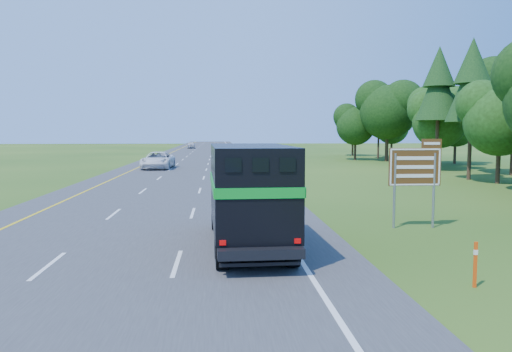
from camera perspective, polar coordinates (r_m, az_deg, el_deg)
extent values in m
plane|color=#224813|center=(13.37, -17.77, -12.00)|extent=(300.00, 300.00, 0.00)
cube|color=#38383A|center=(62.62, -7.11, 1.54)|extent=(15.00, 260.00, 0.04)
cube|color=yellow|center=(63.13, -12.10, 1.52)|extent=(0.15, 260.00, 0.01)
cube|color=white|center=(62.59, -2.07, 1.60)|extent=(0.15, 260.00, 0.01)
cylinder|color=black|center=(19.73, -4.60, -4.58)|extent=(0.37, 1.06, 1.05)
cylinder|color=black|center=(19.88, 1.20, -4.49)|extent=(0.37, 1.06, 1.05)
cylinder|color=black|center=(15.23, -4.12, -7.47)|extent=(0.37, 1.06, 1.05)
cylinder|color=black|center=(15.43, 3.40, -7.30)|extent=(0.37, 1.06, 1.05)
cylinder|color=black|center=(14.12, -3.95, -8.48)|extent=(0.37, 1.06, 1.05)
cylinder|color=black|center=(14.33, 4.17, -8.27)|extent=(0.37, 1.06, 1.05)
cube|color=black|center=(16.76, -0.87, -5.89)|extent=(2.54, 7.70, 0.27)
cube|color=black|center=(19.52, -1.68, -1.24)|extent=(2.39, 1.79, 1.81)
cube|color=black|center=(20.35, -1.88, 0.37)|extent=(2.10, 0.13, 0.57)
cube|color=black|center=(15.89, -0.65, -1.23)|extent=(2.57, 5.61, 2.62)
cube|color=#079020|center=(13.12, 0.52, -1.99)|extent=(2.39, 0.12, 0.29)
cube|color=#079020|center=(15.80, -5.03, -0.80)|extent=(0.22, 5.53, 0.29)
cube|color=#079020|center=(16.04, 3.66, -0.71)|extent=(0.22, 5.53, 0.29)
cube|color=black|center=(12.99, -2.62, 1.26)|extent=(0.43, 0.05, 0.38)
cube|color=black|center=(13.05, 0.52, 1.28)|extent=(0.43, 0.05, 0.38)
cube|color=black|center=(13.15, 3.62, 1.30)|extent=(0.43, 0.05, 0.38)
cube|color=black|center=(13.61, 0.46, -10.02)|extent=(2.20, 0.19, 0.10)
cube|color=#B20505|center=(13.27, -3.82, -7.63)|extent=(0.17, 0.04, 0.13)
cube|color=#B20505|center=(13.50, 4.78, -7.41)|extent=(0.17, 0.04, 0.13)
imported|color=white|center=(52.51, -11.15, 1.78)|extent=(3.16, 6.39, 1.74)
imported|color=#BBBCC3|center=(114.23, -7.43, 3.52)|extent=(1.95, 4.47, 1.50)
cylinder|color=gray|center=(20.68, 15.54, -1.65)|extent=(0.10, 0.10, 3.02)
cylinder|color=gray|center=(21.26, 19.65, -1.58)|extent=(0.10, 0.10, 3.02)
cube|color=#512D11|center=(20.87, 17.70, 0.99)|extent=(2.12, 0.09, 1.51)
cube|color=#512D11|center=(21.07, 19.43, 3.53)|extent=(0.81, 0.07, 0.36)
cube|color=white|center=(20.84, 17.73, 0.99)|extent=(2.01, 0.04, 1.45)
cube|color=#F4440C|center=(13.70, 23.77, -9.26)|extent=(0.08, 0.04, 1.16)
cube|color=white|center=(13.63, 23.82, -7.98)|extent=(0.09, 0.05, 0.13)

